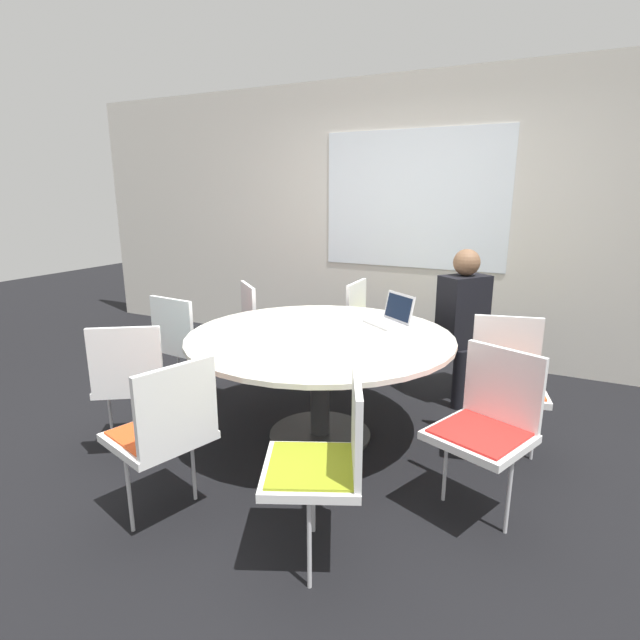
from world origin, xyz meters
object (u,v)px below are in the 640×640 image
(chair_1, at_px, (369,322))
(laptop, at_px, (392,317))
(chair_0, at_px, (477,333))
(chair_7, at_px, (488,419))
(chair_8, at_px, (507,375))
(chair_6, at_px, (327,455))
(chair_2, at_px, (263,323))
(chair_3, at_px, (186,339))
(person_0, at_px, (464,315))
(chair_5, at_px, (165,427))
(chair_4, at_px, (133,376))

(chair_1, xyz_separation_m, laptop, (0.44, -0.71, 0.26))
(chair_0, xyz_separation_m, chair_7, (0.32, -1.62, 0.00))
(chair_8, bearing_deg, chair_6, 54.00)
(chair_2, relative_size, chair_3, 1.00)
(person_0, bearing_deg, chair_5, 10.60)
(chair_2, relative_size, chair_5, 1.00)
(chair_0, relative_size, chair_1, 1.00)
(chair_7, bearing_deg, person_0, -52.64)
(chair_1, relative_size, chair_7, 1.00)
(chair_2, bearing_deg, chair_7, 13.56)
(chair_1, height_order, chair_3, same)
(chair_3, relative_size, chair_6, 1.00)
(chair_6, bearing_deg, chair_5, 72.79)
(chair_1, height_order, chair_7, same)
(chair_3, bearing_deg, chair_0, 36.58)
(chair_4, bearing_deg, chair_2, 55.33)
(chair_3, relative_size, chair_5, 1.00)
(chair_4, relative_size, chair_7, 1.00)
(chair_4, relative_size, chair_5, 1.00)
(chair_1, height_order, chair_6, same)
(chair_3, relative_size, person_0, 0.71)
(chair_2, distance_m, chair_8, 2.10)
(chair_0, bearing_deg, chair_3, -23.39)
(chair_3, xyz_separation_m, person_0, (1.92, 0.96, 0.19))
(chair_0, xyz_separation_m, chair_6, (-0.25, -2.29, 0.00))
(chair_0, relative_size, person_0, 0.71)
(chair_5, bearing_deg, chair_8, -26.98)
(chair_0, height_order, chair_2, same)
(chair_8, bearing_deg, chair_0, -83.27)
(chair_3, height_order, chair_6, same)
(chair_4, height_order, person_0, person_0)
(chair_4, xyz_separation_m, person_0, (1.68, 1.72, 0.19))
(chair_3, height_order, chair_4, same)
(chair_4, height_order, chair_7, same)
(chair_1, height_order, chair_5, same)
(chair_4, xyz_separation_m, chair_5, (0.68, -0.44, 0.00))
(person_0, height_order, laptop, person_0)
(chair_3, xyz_separation_m, chair_8, (2.32, 0.29, 0.00))
(laptop, bearing_deg, person_0, 88.69)
(chair_4, distance_m, chair_7, 2.10)
(chair_3, xyz_separation_m, chair_6, (1.74, -1.09, 0.00))
(chair_0, distance_m, chair_6, 2.31)
(laptop, bearing_deg, chair_7, -11.11)
(chair_1, bearing_deg, chair_0, 92.43)
(chair_3, height_order, laptop, laptop)
(chair_2, height_order, person_0, person_0)
(chair_7, bearing_deg, chair_2, -7.02)
(chair_8, xyz_separation_m, person_0, (-0.40, 0.67, 0.19))
(chair_1, height_order, chair_2, same)
(chair_5, relative_size, laptop, 2.29)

